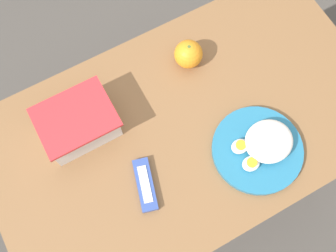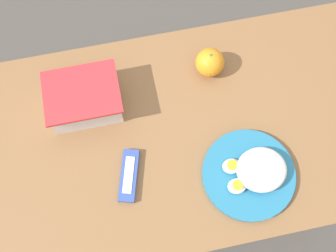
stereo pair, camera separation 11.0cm
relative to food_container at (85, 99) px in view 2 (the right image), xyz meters
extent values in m
plane|color=#4C4742|center=(0.27, -0.14, -0.80)|extent=(10.00, 10.00, 0.00)
cube|color=brown|center=(0.27, -0.14, -0.06)|extent=(1.16, 0.67, 0.03)
cylinder|color=brown|center=(-0.26, 0.14, -0.44)|extent=(0.05, 0.05, 0.73)
cylinder|color=brown|center=(0.80, 0.14, -0.44)|extent=(0.05, 0.05, 0.73)
cube|color=white|center=(0.00, 0.00, 0.00)|extent=(0.19, 0.15, 0.09)
cube|color=beige|center=(0.00, 0.00, -0.02)|extent=(0.18, 0.14, 0.05)
cube|color=red|center=(0.00, 0.00, 0.05)|extent=(0.21, 0.16, 0.01)
ellipsoid|color=gray|center=(0.00, 0.01, 0.00)|extent=(0.06, 0.05, 0.02)
sphere|color=orange|center=(0.38, 0.04, 0.00)|extent=(0.09, 0.09, 0.09)
cylinder|color=#4C662D|center=(0.38, 0.04, 0.04)|extent=(0.01, 0.01, 0.00)
cylinder|color=teal|center=(0.41, -0.30, -0.03)|extent=(0.26, 0.26, 0.02)
ellipsoid|color=white|center=(0.43, -0.30, 0.00)|extent=(0.14, 0.12, 0.05)
ellipsoid|color=white|center=(0.36, -0.33, -0.01)|extent=(0.05, 0.04, 0.02)
cylinder|color=#F4A823|center=(0.36, -0.33, 0.00)|extent=(0.03, 0.03, 0.01)
ellipsoid|color=white|center=(0.36, -0.27, -0.01)|extent=(0.05, 0.04, 0.02)
cylinder|color=#F4A823|center=(0.36, -0.27, 0.00)|extent=(0.03, 0.03, 0.01)
cube|color=#334C9E|center=(0.08, -0.23, -0.03)|extent=(0.08, 0.15, 0.02)
cube|color=white|center=(0.08, -0.23, -0.02)|extent=(0.05, 0.10, 0.00)
camera|label=1|loc=(0.04, -0.45, 1.03)|focal=42.00mm
camera|label=2|loc=(0.14, -0.48, 1.03)|focal=42.00mm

